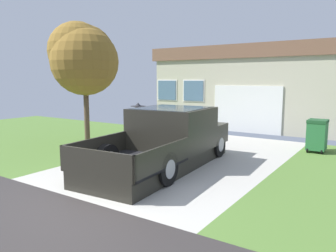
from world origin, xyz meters
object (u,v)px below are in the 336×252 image
house_with_garage (265,87)px  wheeled_trash_bin (317,135)px  handbag (135,152)px  front_yard_tree (83,57)px  pickup_truck (169,139)px  person_with_hat (138,125)px

house_with_garage → wheeled_trash_bin: size_ratio=9.43×
house_with_garage → wheeled_trash_bin: (3.53, -5.47, -1.44)m
handbag → wheeled_trash_bin: (4.77, 3.80, 0.48)m
house_with_garage → front_yard_tree: size_ratio=2.32×
pickup_truck → wheeled_trash_bin: (3.27, 4.07, -0.13)m
handbag → house_with_garage: house_with_garage is taller
house_with_garage → wheeled_trash_bin: 6.66m
person_with_hat → house_with_garage: house_with_garage is taller
front_yard_tree → handbag: bearing=-6.7°
front_yard_tree → wheeled_trash_bin: 8.61m
wheeled_trash_bin → front_yard_tree: bearing=-154.8°
handbag → house_with_garage: bearing=82.4°
pickup_truck → handbag: size_ratio=13.94×
person_with_hat → house_with_garage: bearing=72.6°
person_with_hat → wheeled_trash_bin: person_with_hat is taller
handbag → front_yard_tree: size_ratio=0.09×
handbag → house_with_garage: size_ratio=0.04×
wheeled_trash_bin → handbag: bearing=-141.4°
house_with_garage → front_yard_tree: front_yard_tree is taller
handbag → wheeled_trash_bin: wheeled_trash_bin is taller
pickup_truck → wheeled_trash_bin: size_ratio=4.91×
house_with_garage → front_yard_tree: 9.84m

